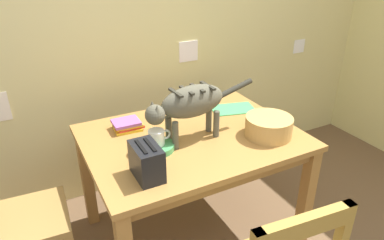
{
  "coord_description": "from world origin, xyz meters",
  "views": [
    {
      "loc": [
        -0.92,
        -0.69,
        1.77
      ],
      "look_at": [
        -0.05,
        0.97,
        0.86
      ],
      "focal_mm": 33.31,
      "sensor_mm": 36.0,
      "label": 1
    }
  ],
  "objects": [
    {
      "name": "wooden_chair_near",
      "position": [
        -1.06,
        1.05,
        0.46
      ],
      "size": [
        0.45,
        0.45,
        0.94
      ],
      "rotation": [
        0.0,
        0.0,
        -1.63
      ],
      "color": "olive",
      "rests_on": "ground_plane"
    },
    {
      "name": "dining_table",
      "position": [
        -0.05,
        0.97,
        0.67
      ],
      "size": [
        1.25,
        0.94,
        0.76
      ],
      "color": "olive",
      "rests_on": "ground_plane"
    },
    {
      "name": "magazine",
      "position": [
        0.37,
        1.17,
        0.76
      ],
      "size": [
        0.33,
        0.25,
        0.01
      ],
      "primitive_type": "cube",
      "rotation": [
        0.0,
        0.0,
        -0.26
      ],
      "color": "#43A661",
      "rests_on": "dining_table"
    },
    {
      "name": "book_stack",
      "position": [
        -0.37,
        1.22,
        0.78
      ],
      "size": [
        0.18,
        0.15,
        0.06
      ],
      "color": "yellow",
      "rests_on": "dining_table"
    },
    {
      "name": "cat",
      "position": [
        -0.09,
        0.92,
        0.98
      ],
      "size": [
        0.7,
        0.17,
        0.33
      ],
      "rotation": [
        0.0,
        0.0,
        1.63
      ],
      "color": "#514F3E",
      "rests_on": "dining_table"
    },
    {
      "name": "coffee_mug",
      "position": [
        -0.3,
        0.91,
        0.83
      ],
      "size": [
        0.13,
        0.09,
        0.08
      ],
      "color": "white",
      "rests_on": "saucer_bowl"
    },
    {
      "name": "wall_rear",
      "position": [
        -0.0,
        1.76,
        1.25
      ],
      "size": [
        4.73,
        0.11,
        2.5
      ],
      "color": "#D5C883",
      "rests_on": "ground_plane"
    },
    {
      "name": "saucer_bowl",
      "position": [
        -0.3,
        0.91,
        0.77
      ],
      "size": [
        0.2,
        0.2,
        0.03
      ],
      "primitive_type": "cylinder",
      "color": "#439854",
      "rests_on": "dining_table"
    },
    {
      "name": "wicker_basket",
      "position": [
        0.34,
        0.75,
        0.82
      ],
      "size": [
        0.28,
        0.28,
        0.12
      ],
      "color": "tan",
      "rests_on": "dining_table"
    },
    {
      "name": "toaster",
      "position": [
        -0.44,
        0.7,
        0.84
      ],
      "size": [
        0.12,
        0.2,
        0.18
      ],
      "color": "black",
      "rests_on": "dining_table"
    }
  ]
}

